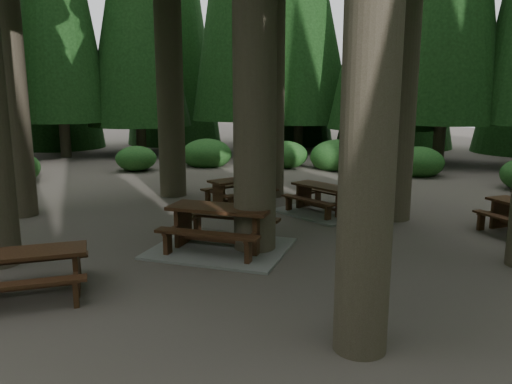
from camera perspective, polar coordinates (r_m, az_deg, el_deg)
The scene contains 6 objects.
ground at distance 10.46m, azimuth -4.47°, elevation -6.14°, with size 80.00×80.00×0.00m, color #554C45.
picnic_table_a at distance 10.11m, azimuth -4.07°, elevation -4.85°, with size 3.08×2.74×0.90m.
picnic_table_b at distance 14.02m, azimuth -1.90°, elevation 0.51°, with size 1.93×2.12×0.75m.
picnic_table_c at distance 13.24m, azimuth 7.63°, elevation -1.34°, with size 2.64×2.39×0.74m.
picnic_table_e at distance 8.53m, azimuth -24.56°, elevation -7.77°, with size 2.18×2.22×0.75m.
shrub_ring at distance 10.58m, azimuth 0.99°, elevation -3.65°, with size 23.86×24.64×1.49m.
Camera 1 is at (5.89, -8.05, 3.15)m, focal length 35.00 mm.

